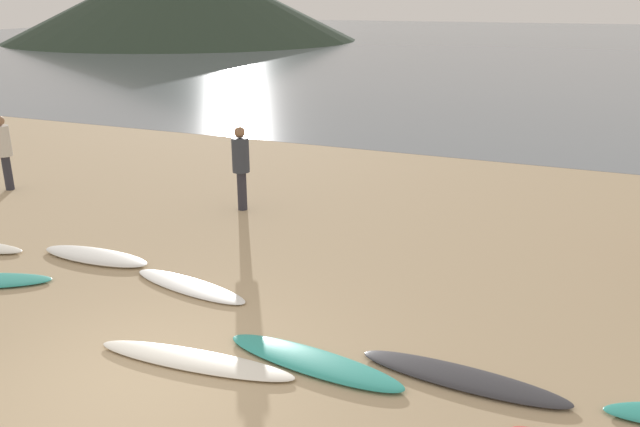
{
  "coord_description": "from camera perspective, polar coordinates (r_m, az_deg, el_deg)",
  "views": [
    {
      "loc": [
        4.19,
        -4.96,
        4.16
      ],
      "look_at": [
        0.24,
        4.6,
        0.6
      ],
      "focal_mm": 35.38,
      "sensor_mm": 36.0,
      "label": 1
    }
  ],
  "objects": [
    {
      "name": "person_3",
      "position": [
        12.84,
        -7.17,
        4.7
      ],
      "size": [
        0.35,
        0.35,
        1.73
      ],
      "rotation": [
        0.0,
        0.0,
        6.25
      ],
      "color": "#2D2D38",
      "rests_on": "ground"
    },
    {
      "name": "surfboard_5",
      "position": [
        7.72,
        -0.63,
        -13.24
      ],
      "size": [
        2.41,
        0.86,
        0.09
      ],
      "primitive_type": "ellipsoid",
      "rotation": [
        0.0,
        0.0,
        -0.13
      ],
      "color": "teal",
      "rests_on": "ground"
    },
    {
      "name": "surfboard_6",
      "position": [
        7.62,
        12.74,
        -14.29
      ],
      "size": [
        2.44,
        0.68,
        0.08
      ],
      "primitive_type": "ellipsoid",
      "rotation": [
        0.0,
        0.0,
        -0.07
      ],
      "color": "#333338",
      "rests_on": "ground"
    },
    {
      "name": "person_2",
      "position": [
        15.8,
        -26.72,
        5.42
      ],
      "size": [
        0.34,
        0.34,
        1.69
      ],
      "rotation": [
        0.0,
        0.0,
        4.69
      ],
      "color": "#2D2D38",
      "rests_on": "ground"
    },
    {
      "name": "ocean_water",
      "position": [
        67.14,
        19.48,
        14.41
      ],
      "size": [
        140.0,
        100.0,
        0.01
      ],
      "primitive_type": "cube",
      "color": "slate",
      "rests_on": "ground"
    },
    {
      "name": "surfboard_3",
      "position": [
        9.77,
        -11.71,
        -6.44
      ],
      "size": [
        2.19,
        0.88,
        0.06
      ],
      "primitive_type": "ellipsoid",
      "rotation": [
        0.0,
        0.0,
        -0.18
      ],
      "color": "white",
      "rests_on": "ground"
    },
    {
      "name": "surfboard_4",
      "position": [
        7.9,
        -11.26,
        -12.88
      ],
      "size": [
        2.6,
        0.66,
        0.07
      ],
      "primitive_type": "ellipsoid",
      "rotation": [
        0.0,
        0.0,
        0.08
      ],
      "color": "silver",
      "rests_on": "ground"
    },
    {
      "name": "ground_plane",
      "position": [
        16.11,
        6.57,
        3.53
      ],
      "size": [
        120.0,
        120.0,
        0.2
      ],
      "primitive_type": "cube",
      "color": "tan",
      "rests_on": "ground"
    },
    {
      "name": "surfboard_2",
      "position": [
        11.23,
        -19.65,
        -3.64
      ],
      "size": [
        2.06,
        0.62,
        0.1
      ],
      "primitive_type": "ellipsoid",
      "rotation": [
        0.0,
        0.0,
        0.01
      ],
      "color": "white",
      "rests_on": "ground"
    }
  ]
}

